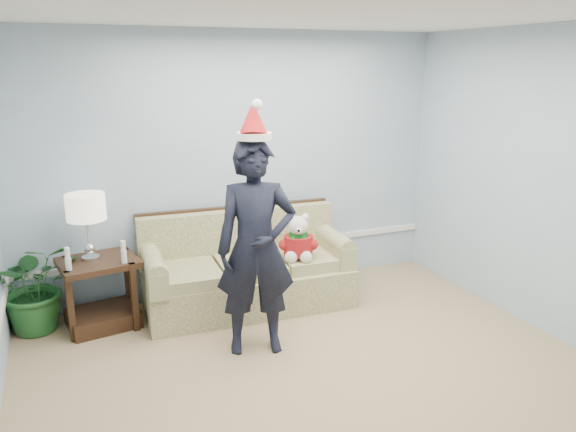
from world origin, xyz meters
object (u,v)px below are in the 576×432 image
at_px(houseplant, 36,286).
at_px(man, 256,248).
at_px(teddy_bear, 299,242).
at_px(side_table, 102,300).
at_px(table_lamp, 86,210).
at_px(sofa, 246,272).

relative_size(houseplant, man, 0.47).
xyz_separation_m(houseplant, teddy_bear, (2.41, -0.42, 0.24)).
xyz_separation_m(side_table, table_lamp, (-0.06, 0.03, 0.86)).
bearing_deg(teddy_bear, sofa, 175.17).
bearing_deg(sofa, table_lamp, 180.00).
distance_m(sofa, teddy_bear, 0.62).
bearing_deg(houseplant, table_lamp, -13.28).
bearing_deg(teddy_bear, table_lamp, -167.16).
height_order(side_table, man, man).
bearing_deg(table_lamp, houseplant, 166.72).
relative_size(sofa, side_table, 2.74).
xyz_separation_m(sofa, side_table, (-1.40, 0.04, -0.08)).
distance_m(side_table, table_lamp, 0.86).
height_order(table_lamp, teddy_bear, table_lamp).
height_order(side_table, houseplant, houseplant).
relative_size(sofa, man, 1.14).
distance_m(table_lamp, man, 1.60).
xyz_separation_m(sofa, teddy_bear, (0.47, -0.24, 0.33)).
distance_m(houseplant, teddy_bear, 2.46).
bearing_deg(teddy_bear, houseplant, -168.03).
distance_m(side_table, houseplant, 0.59).
height_order(sofa, teddy_bear, teddy_bear).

